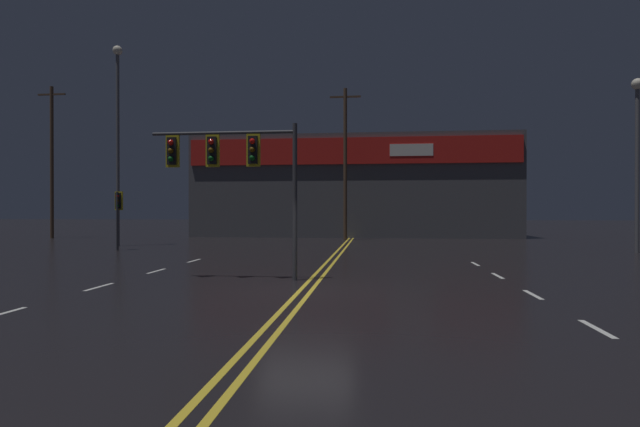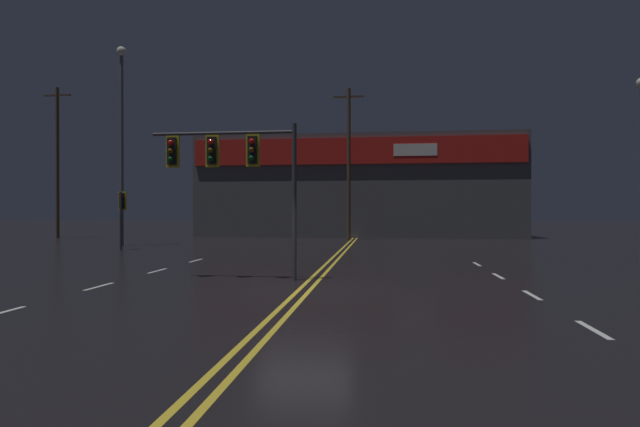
% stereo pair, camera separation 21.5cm
% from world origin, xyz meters
% --- Properties ---
extents(ground_plane, '(200.00, 200.00, 0.00)m').
position_xyz_m(ground_plane, '(0.00, 0.00, 0.00)').
color(ground_plane, black).
extents(road_markings, '(16.98, 60.00, 0.01)m').
position_xyz_m(road_markings, '(1.23, -2.07, 0.00)').
color(road_markings, gold).
rests_on(road_markings, ground).
extents(traffic_signal_median, '(4.52, 0.36, 4.72)m').
position_xyz_m(traffic_signal_median, '(-2.59, 1.88, 3.66)').
color(traffic_signal_median, '#38383D').
rests_on(traffic_signal_median, ground).
extents(traffic_signal_corner_northwest, '(0.42, 0.36, 3.11)m').
position_xyz_m(traffic_signal_corner_northwest, '(-11.70, 12.09, 2.28)').
color(traffic_signal_corner_northwest, '#38383D').
rests_on(traffic_signal_corner_northwest, ground).
extents(streetlight_near_left, '(0.56, 0.56, 11.84)m').
position_xyz_m(streetlight_near_left, '(-13.34, 15.08, 7.33)').
color(streetlight_near_left, '#59595E').
rests_on(streetlight_near_left, ground).
extents(building_backdrop, '(25.65, 10.23, 8.03)m').
position_xyz_m(building_backdrop, '(0.00, 29.98, 4.03)').
color(building_backdrop, '#4C4C51').
rests_on(building_backdrop, ground).
extents(utility_pole_row, '(46.73, 0.26, 12.31)m').
position_xyz_m(utility_pole_row, '(0.11, 22.54, 5.99)').
color(utility_pole_row, '#4C3828').
rests_on(utility_pole_row, ground).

